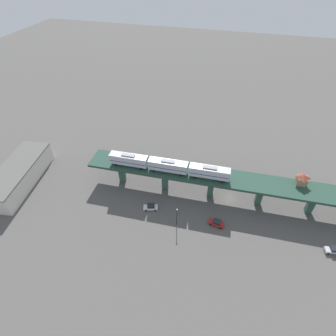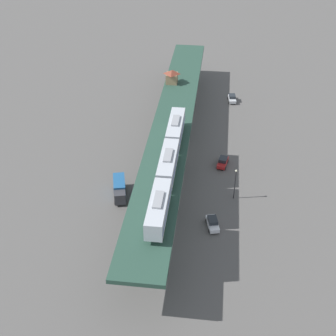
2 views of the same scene
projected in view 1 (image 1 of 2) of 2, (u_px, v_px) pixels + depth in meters
The scene contains 10 objects.
ground_plane at pixel (230, 198), 84.52m from camera, with size 400.00×400.00×0.00m, color #514F4C.
elevated_viaduct at pixel (234, 182), 79.55m from camera, with size 11.71×92.24×8.68m.
subway_train at pixel (168, 165), 79.48m from camera, with size 4.17×37.28×4.45m.
signal_hut at pixel (302, 179), 76.05m from camera, with size 3.33×3.33×3.40m.
street_car_red at pixel (217, 223), 76.11m from camera, with size 2.46×4.62×1.89m.
street_car_white at pixel (151, 207), 80.57m from camera, with size 2.98×4.73×1.89m.
street_car_silver at pixel (334, 250), 69.53m from camera, with size 2.47×4.63×1.89m.
delivery_truck at pixel (185, 169), 92.56m from camera, with size 4.13×7.54×3.20m.
street_lamp at pixel (177, 216), 74.15m from camera, with size 0.44×0.44×6.94m.
warehouse_building at pixel (19, 175), 87.73m from camera, with size 29.69×14.04×6.80m.
Camera 1 is at (-59.88, 4.38, 63.50)m, focal length 28.00 mm.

